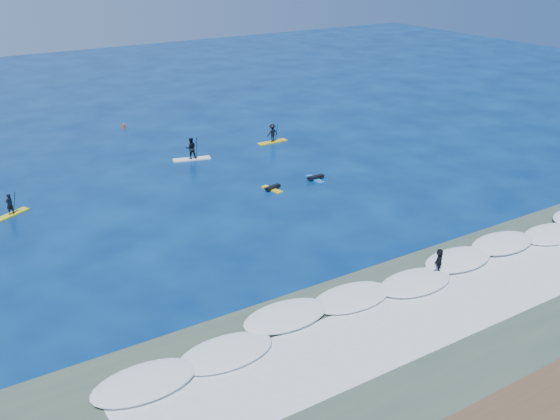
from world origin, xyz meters
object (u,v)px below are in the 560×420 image
sup_paddler_left (10,208)px  prone_paddler_near (272,188)px  sup_paddler_center (191,150)px  wave_surfer (439,261)px  sup_paddler_right (272,134)px  prone_paddler_far (315,178)px  marker_buoy (124,126)px

sup_paddler_left → prone_paddler_near: bearing=-46.2°
sup_paddler_center → wave_surfer: bearing=-66.5°
sup_paddler_center → sup_paddler_right: size_ratio=1.14×
prone_paddler_far → wave_surfer: bearing=170.3°
sup_paddler_left → wave_surfer: size_ratio=1.35×
sup_paddler_left → prone_paddler_near: 18.91m
sup_paddler_left → sup_paddler_center: sup_paddler_center is taller
sup_paddler_left → prone_paddler_far: sup_paddler_left is taller
wave_surfer → marker_buoy: wave_surfer is taller
prone_paddler_far → marker_buoy: 23.86m
sup_paddler_center → marker_buoy: (-1.78, 12.56, -0.58)m
sup_paddler_right → wave_surfer: bearing=-101.9°
prone_paddler_near → wave_surfer: wave_surfer is taller
sup_paddler_center → prone_paddler_near: (2.23, -9.92, -0.72)m
sup_paddler_center → marker_buoy: size_ratio=5.27×
sup_paddler_center → marker_buoy: 12.70m
sup_paddler_left → marker_buoy: 21.90m
marker_buoy → sup_paddler_center: bearing=-81.9°
sup_paddler_left → sup_paddler_right: size_ratio=0.88×
prone_paddler_far → wave_surfer: wave_surfer is taller
sup_paddler_center → wave_surfer: sup_paddler_center is taller
wave_surfer → marker_buoy: 39.17m
sup_paddler_left → marker_buoy: bearing=21.4°
sup_paddler_right → prone_paddler_near: (-6.40, -10.38, -0.67)m
prone_paddler_near → prone_paddler_far: 4.09m
marker_buoy → sup_paddler_right: bearing=-49.3°
sup_paddler_center → prone_paddler_far: bearing=-41.5°
prone_paddler_far → wave_surfer: size_ratio=1.04×
sup_paddler_right → marker_buoy: (-10.41, 12.10, -0.53)m
sup_paddler_left → marker_buoy: size_ratio=4.10×
sup_paddler_right → prone_paddler_near: bearing=-122.7°
prone_paddler_near → wave_surfer: bearing=172.2°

